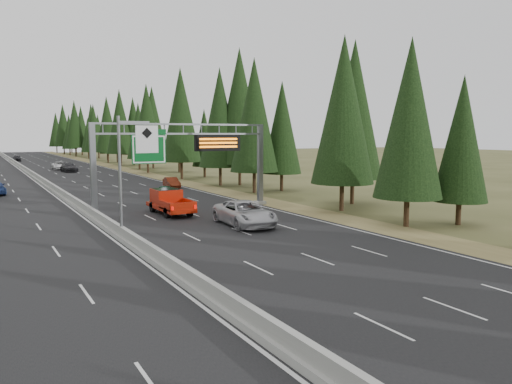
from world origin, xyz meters
The scene contains 13 objects.
road centered at (0.00, 80.00, 0.04)m, with size 32.00×260.00×0.08m, color black.
shoulder_right centered at (17.80, 80.00, 0.03)m, with size 3.60×260.00×0.06m, color olive.
median_barrier centered at (0.00, 80.00, 0.41)m, with size 0.70×260.00×0.85m.
sign_gantry centered at (8.92, 34.88, 5.27)m, with size 16.75×0.98×7.80m.
hov_sign_pole centered at (0.58, 24.97, 4.72)m, with size 2.80×0.50×8.00m.
tree_row_right centered at (21.84, 71.58, 9.17)m, with size 11.52×243.39×18.46m.
silver_minivan centered at (9.38, 25.51, 1.00)m, with size 3.06×6.63×1.84m, color #B9B8BE.
red_pickup centered at (6.32, 33.83, 1.24)m, with size 2.30×6.44×2.10m.
car_ahead_green centered at (9.76, 44.01, 0.75)m, with size 1.58×3.93×1.34m, color #125135.
car_ahead_dkred centered at (13.75, 53.51, 0.76)m, with size 1.44×4.12×1.36m, color #63200E.
car_ahead_dkgrey centered at (6.96, 89.44, 0.90)m, with size 2.30×5.66×1.64m, color black.
car_ahead_white centered at (6.40, 96.86, 0.85)m, with size 2.55×5.53×1.54m, color white.
car_ahead_far centered at (1.50, 135.12, 0.88)m, with size 1.88×4.68×1.59m, color black.
Camera 1 is at (-8.12, -7.20, 6.88)m, focal length 35.00 mm.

